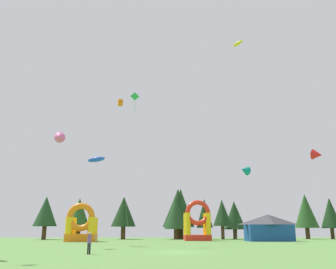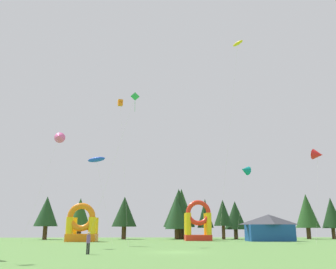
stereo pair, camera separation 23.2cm
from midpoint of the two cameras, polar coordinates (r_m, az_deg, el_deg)
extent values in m
plane|color=#5B8C42|center=(33.83, 1.13, -17.60)|extent=(120.00, 120.00, 0.00)
cone|color=#EA599E|center=(45.74, -16.48, -0.31)|extent=(1.41, 1.35, 1.34)
cylinder|color=silver|center=(44.93, -19.12, -8.00)|extent=(3.24, 0.39, 12.55)
ellipsoid|color=yellow|center=(54.62, 10.53, 13.56)|extent=(1.56, 1.99, 0.58)
cylinder|color=silver|center=(51.82, 9.10, -1.10)|extent=(2.75, 4.97, 27.26)
cone|color=red|center=(55.52, 21.81, -2.89)|extent=(2.18, 2.18, 1.73)
cylinder|color=silver|center=(53.24, 21.73, -8.97)|extent=(2.42, 2.24, 11.97)
ellipsoid|color=blue|center=(49.76, -11.07, -3.78)|extent=(2.69, 1.93, 0.98)
cylinder|color=silver|center=(48.37, -9.92, -10.00)|extent=(2.62, 1.14, 10.81)
pyramid|color=green|center=(57.08, -5.21, 5.84)|extent=(1.03, 0.36, 1.02)
cylinder|color=green|center=(56.76, -5.25, 4.69)|extent=(0.04, 0.04, 2.37)
cylinder|color=silver|center=(57.41, -8.88, -5.30)|extent=(7.00, 5.65, 21.55)
cube|color=orange|center=(50.78, -7.47, 4.63)|extent=(0.75, 0.75, 0.37)
cube|color=orange|center=(50.92, -7.46, 5.10)|extent=(0.75, 0.75, 0.37)
cylinder|color=silver|center=(45.33, -6.92, -4.91)|extent=(1.93, 6.55, 18.55)
cone|color=#0C7F7A|center=(58.11, 11.56, -5.37)|extent=(1.87, 1.86, 1.52)
cylinder|color=silver|center=(58.60, 10.89, -10.74)|extent=(1.29, 2.52, 10.69)
cylinder|color=black|center=(31.56, -12.12, -16.77)|extent=(0.17, 0.17, 0.84)
cylinder|color=black|center=(31.47, -12.39, -16.76)|extent=(0.17, 0.17, 0.84)
cylinder|color=#724C8C|center=(31.49, -12.18, -15.39)|extent=(0.42, 0.42, 0.67)
sphere|color=#D8AD84|center=(31.48, -12.14, -14.58)|extent=(0.23, 0.23, 0.23)
cube|color=red|center=(67.79, 4.41, -15.51)|extent=(4.55, 3.52, 0.97)
cylinder|color=yellow|center=(66.31, 2.95, -13.51)|extent=(0.99, 0.99, 3.77)
cylinder|color=yellow|center=(66.79, 6.08, -13.46)|extent=(0.99, 0.99, 3.77)
cylinder|color=yellow|center=(68.83, 2.72, -13.54)|extent=(0.99, 0.99, 3.77)
cylinder|color=yellow|center=(69.29, 5.73, -13.50)|extent=(0.99, 0.99, 3.77)
torus|color=red|center=(66.58, 4.49, -11.87)|extent=(4.35, 0.79, 4.35)
cube|color=orange|center=(64.33, -13.27, -15.15)|extent=(4.74, 4.30, 1.19)
cylinder|color=yellow|center=(63.12, -15.03, -13.32)|extent=(1.20, 1.20, 2.65)
cylinder|color=yellow|center=(62.52, -11.77, -13.50)|extent=(1.20, 1.20, 2.65)
cylinder|color=yellow|center=(66.16, -14.49, -13.38)|extent=(1.20, 1.20, 2.65)
cylinder|color=yellow|center=(65.59, -11.37, -13.54)|extent=(1.20, 1.20, 2.65)
torus|color=orange|center=(62.82, -13.34, -12.21)|extent=(4.50, 0.96, 4.50)
cube|color=#19478C|center=(66.64, 15.13, -14.35)|extent=(7.45, 4.20, 2.70)
pyramid|color=#3F3F47|center=(66.66, 15.00, -12.48)|extent=(7.45, 4.20, 1.67)
cylinder|color=#4C331E|center=(78.11, -18.57, -14.11)|extent=(0.83, 0.83, 2.49)
cone|color=#1E4221|center=(78.18, -18.32, -11.10)|extent=(4.60, 4.60, 5.75)
cylinder|color=#4C331E|center=(76.68, -13.73, -14.71)|extent=(0.84, 0.84, 1.79)
cone|color=#234C1E|center=(76.73, -13.56, -11.76)|extent=(4.67, 4.67, 6.12)
cylinder|color=#4C331E|center=(77.83, -7.00, -14.74)|extent=(0.91, 0.91, 2.45)
cone|color=#193819|center=(77.91, -6.90, -11.63)|extent=(5.03, 5.03, 6.01)
cylinder|color=#4C331E|center=(76.59, 1.14, -15.03)|extent=(0.85, 0.85, 1.97)
cone|color=#1E4221|center=(76.66, 1.13, -11.89)|extent=(4.71, 4.71, 6.43)
cylinder|color=#4C331E|center=(78.21, 1.50, -14.87)|extent=(1.16, 1.16, 2.37)
cone|color=#193819|center=(78.33, 1.48, -11.16)|extent=(6.46, 6.46, 7.76)
cylinder|color=#4C331E|center=(79.28, 1.91, -14.82)|extent=(0.99, 0.99, 2.49)
cone|color=#234C1E|center=(79.40, 1.88, -11.10)|extent=(5.50, 5.50, 7.79)
cylinder|color=#4C331E|center=(78.16, 5.60, -14.86)|extent=(0.59, 0.59, 2.22)
cone|color=#193819|center=(78.22, 5.53, -11.92)|extent=(3.30, 3.30, 5.81)
cylinder|color=#4C331E|center=(76.74, 8.32, -14.66)|extent=(0.66, 0.66, 2.59)
cone|color=#193819|center=(76.81, 8.21, -11.77)|extent=(3.67, 3.67, 5.16)
cylinder|color=#4C331E|center=(79.88, 10.18, -14.82)|extent=(0.82, 0.82, 1.89)
cone|color=#193819|center=(79.93, 10.06, -12.08)|extent=(4.54, 4.54, 5.75)
cylinder|color=#4C331E|center=(84.14, 20.56, -14.01)|extent=(0.87, 0.87, 2.21)
cone|color=#234C1E|center=(84.22, 20.29, -10.91)|extent=(4.83, 4.83, 6.95)
cylinder|color=#4C331E|center=(85.69, 23.85, -13.73)|extent=(0.74, 0.74, 2.15)
cone|color=#193819|center=(85.75, 23.56, -10.95)|extent=(4.12, 4.12, 6.20)
camera|label=1|loc=(0.12, -90.14, 0.04)|focal=39.74mm
camera|label=2|loc=(0.12, 89.86, -0.04)|focal=39.74mm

